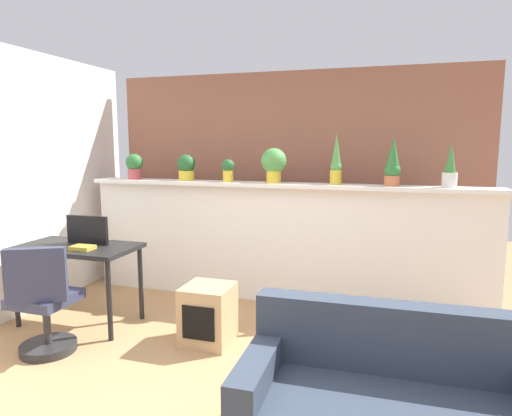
{
  "coord_description": "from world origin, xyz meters",
  "views": [
    {
      "loc": [
        1.13,
        -2.51,
        1.69
      ],
      "look_at": [
        0.01,
        1.13,
        1.13
      ],
      "focal_mm": 31.25,
      "sensor_mm": 36.0,
      "label": 1
    }
  ],
  "objects_px": {
    "couch": "(391,416)",
    "desk": "(78,254)",
    "potted_plant_4": "(336,162)",
    "side_cube_shelf": "(208,314)",
    "potted_plant_1": "(186,167)",
    "book_on_desk": "(83,248)",
    "office_chair": "(44,308)",
    "potted_plant_6": "(450,169)",
    "potted_plant_3": "(274,163)",
    "potted_plant_5": "(393,164)",
    "potted_plant_2": "(228,169)",
    "potted_plant_0": "(134,166)",
    "tv_monitor": "(87,230)"
  },
  "relations": [
    {
      "from": "potted_plant_0",
      "to": "office_chair",
      "type": "height_order",
      "value": "potted_plant_0"
    },
    {
      "from": "potted_plant_4",
      "to": "couch",
      "type": "relative_size",
      "value": 0.32
    },
    {
      "from": "book_on_desk",
      "to": "potted_plant_2",
      "type": "bearing_deg",
      "value": 52.28
    },
    {
      "from": "potted_plant_0",
      "to": "office_chair",
      "type": "relative_size",
      "value": 0.32
    },
    {
      "from": "office_chair",
      "to": "tv_monitor",
      "type": "bearing_deg",
      "value": 98.41
    },
    {
      "from": "office_chair",
      "to": "side_cube_shelf",
      "type": "height_order",
      "value": "office_chair"
    },
    {
      "from": "couch",
      "to": "side_cube_shelf",
      "type": "bearing_deg",
      "value": 144.26
    },
    {
      "from": "potted_plant_2",
      "to": "book_on_desk",
      "type": "bearing_deg",
      "value": -127.72
    },
    {
      "from": "potted_plant_2",
      "to": "potted_plant_3",
      "type": "xyz_separation_m",
      "value": [
        0.5,
        0.02,
        0.07
      ]
    },
    {
      "from": "potted_plant_3",
      "to": "book_on_desk",
      "type": "relative_size",
      "value": 1.83
    },
    {
      "from": "potted_plant_1",
      "to": "side_cube_shelf",
      "type": "distance_m",
      "value": 1.82
    },
    {
      "from": "tv_monitor",
      "to": "couch",
      "type": "bearing_deg",
      "value": -23.48
    },
    {
      "from": "potted_plant_5",
      "to": "book_on_desk",
      "type": "distance_m",
      "value": 2.97
    },
    {
      "from": "potted_plant_2",
      "to": "couch",
      "type": "relative_size",
      "value": 0.15
    },
    {
      "from": "potted_plant_2",
      "to": "desk",
      "type": "bearing_deg",
      "value": -135.42
    },
    {
      "from": "potted_plant_5",
      "to": "desk",
      "type": "relative_size",
      "value": 0.43
    },
    {
      "from": "potted_plant_5",
      "to": "couch",
      "type": "height_order",
      "value": "potted_plant_5"
    },
    {
      "from": "desk",
      "to": "side_cube_shelf",
      "type": "distance_m",
      "value": 1.39
    },
    {
      "from": "potted_plant_2",
      "to": "potted_plant_6",
      "type": "xyz_separation_m",
      "value": [
        2.19,
        0.05,
        0.04
      ]
    },
    {
      "from": "couch",
      "to": "desk",
      "type": "bearing_deg",
      "value": 158.35
    },
    {
      "from": "office_chair",
      "to": "couch",
      "type": "height_order",
      "value": "office_chair"
    },
    {
      "from": "office_chair",
      "to": "potted_plant_3",
      "type": "bearing_deg",
      "value": 50.5
    },
    {
      "from": "potted_plant_1",
      "to": "book_on_desk",
      "type": "height_order",
      "value": "potted_plant_1"
    },
    {
      "from": "potted_plant_6",
      "to": "desk",
      "type": "distance_m",
      "value": 3.56
    },
    {
      "from": "potted_plant_2",
      "to": "tv_monitor",
      "type": "height_order",
      "value": "potted_plant_2"
    },
    {
      "from": "potted_plant_1",
      "to": "desk",
      "type": "distance_m",
      "value": 1.48
    },
    {
      "from": "potted_plant_5",
      "to": "potted_plant_2",
      "type": "bearing_deg",
      "value": -179.1
    },
    {
      "from": "potted_plant_2",
      "to": "potted_plant_6",
      "type": "height_order",
      "value": "potted_plant_6"
    },
    {
      "from": "potted_plant_1",
      "to": "potted_plant_5",
      "type": "bearing_deg",
      "value": -0.82
    },
    {
      "from": "side_cube_shelf",
      "to": "book_on_desk",
      "type": "xyz_separation_m",
      "value": [
        -1.16,
        -0.08,
        0.52
      ]
    },
    {
      "from": "potted_plant_5",
      "to": "desk",
      "type": "height_order",
      "value": "potted_plant_5"
    },
    {
      "from": "potted_plant_2",
      "to": "couch",
      "type": "distance_m",
      "value": 3.01
    },
    {
      "from": "potted_plant_1",
      "to": "couch",
      "type": "distance_m",
      "value": 3.37
    },
    {
      "from": "potted_plant_0",
      "to": "side_cube_shelf",
      "type": "height_order",
      "value": "potted_plant_0"
    },
    {
      "from": "potted_plant_1",
      "to": "potted_plant_4",
      "type": "relative_size",
      "value": 0.56
    },
    {
      "from": "potted_plant_6",
      "to": "office_chair",
      "type": "relative_size",
      "value": 0.45
    },
    {
      "from": "potted_plant_0",
      "to": "potted_plant_5",
      "type": "distance_m",
      "value": 2.83
    },
    {
      "from": "desk",
      "to": "couch",
      "type": "bearing_deg",
      "value": -21.65
    },
    {
      "from": "potted_plant_0",
      "to": "potted_plant_2",
      "type": "xyz_separation_m",
      "value": [
        1.16,
        -0.03,
        -0.02
      ]
    },
    {
      "from": "potted_plant_1",
      "to": "side_cube_shelf",
      "type": "bearing_deg",
      "value": -57.67
    },
    {
      "from": "office_chair",
      "to": "couch",
      "type": "distance_m",
      "value": 2.7
    },
    {
      "from": "side_cube_shelf",
      "to": "book_on_desk",
      "type": "bearing_deg",
      "value": -175.84
    },
    {
      "from": "potted_plant_3",
      "to": "office_chair",
      "type": "bearing_deg",
      "value": -129.5
    },
    {
      "from": "potted_plant_2",
      "to": "side_cube_shelf",
      "type": "height_order",
      "value": "potted_plant_2"
    },
    {
      "from": "potted_plant_4",
      "to": "potted_plant_6",
      "type": "bearing_deg",
      "value": 1.41
    },
    {
      "from": "potted_plant_2",
      "to": "side_cube_shelf",
      "type": "distance_m",
      "value": 1.63
    },
    {
      "from": "potted_plant_2",
      "to": "couch",
      "type": "height_order",
      "value": "potted_plant_2"
    },
    {
      "from": "potted_plant_1",
      "to": "potted_plant_5",
      "type": "distance_m",
      "value": 2.19
    },
    {
      "from": "potted_plant_2",
      "to": "tv_monitor",
      "type": "bearing_deg",
      "value": -136.07
    },
    {
      "from": "potted_plant_4",
      "to": "side_cube_shelf",
      "type": "bearing_deg",
      "value": -128.28
    }
  ]
}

